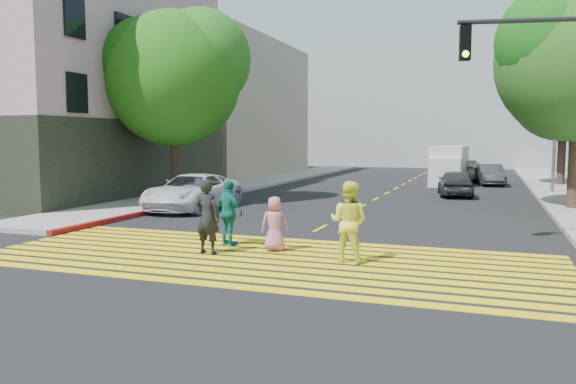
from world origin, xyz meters
The scene contains 20 objects.
ground centered at (0.00, 0.00, 0.00)m, with size 120.00×120.00×0.00m, color black.
sidewalk_left centered at (-8.50, 22.00, 0.07)m, with size 3.00×40.00×0.15m, color gray.
curb_red centered at (-6.90, 6.00, 0.08)m, with size 0.20×8.00×0.16m, color maroon.
crosswalk centered at (0.00, 1.28, 0.01)m, with size 13.40×5.30×0.01m.
lane_line centered at (0.00, 22.50, 0.01)m, with size 0.12×34.40×0.01m.
building_left_pink centered at (-16.00, 12.00, 4.58)m, with size 12.10×14.10×11.00m.
building_left_tan centered at (-16.00, 28.00, 5.00)m, with size 12.00×16.00×10.00m, color tan.
backdrop_block centered at (0.00, 48.00, 6.00)m, with size 30.00×8.00×12.00m, color gray.
tree_left centered at (-8.00, 10.89, 5.66)m, with size 7.37×7.24×8.40m.
tree_right_far centered at (8.89, 25.28, 6.02)m, with size 7.56×7.17×8.91m.
pedestrian_man centered at (-1.48, 1.37, 0.91)m, with size 0.66×0.43×1.82m, color black.
pedestrian_woman centered at (1.94, 1.61, 0.92)m, with size 0.89×0.69×1.83m, color #F0F548.
pedestrian_child centered at (-0.05, 2.17, 0.69)m, with size 0.67×0.44×1.37m, color #BA6987.
pedestrian_extra centered at (-1.45, 2.49, 0.86)m, with size 1.00×0.42×1.71m, color #156E6E.
white_sedan centered at (-6.03, 8.74, 0.70)m, with size 2.31×5.01×1.39m, color silver.
dark_car_near centered at (3.37, 17.65, 0.65)m, with size 1.53×3.81×1.30m, color #252629.
silver_car centered at (3.56, 28.09, 0.71)m, with size 1.99×4.91×1.42m, color #A7A7A7.
dark_car_parked centered at (4.97, 25.14, 0.62)m, with size 1.32×3.79×1.25m, color #26282F.
white_van centered at (2.60, 24.48, 1.10)m, with size 2.07×5.00×2.32m.
street_lamp centered at (7.70, 20.02, 5.18)m, with size 2.04×0.51×9.02m.
Camera 1 is at (4.87, -10.58, 2.77)m, focal length 35.00 mm.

